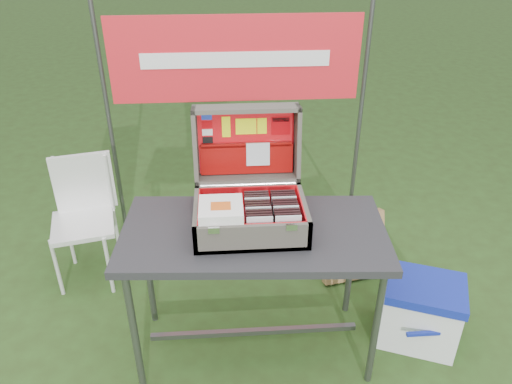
{
  "coord_description": "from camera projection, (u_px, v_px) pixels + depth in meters",
  "views": [
    {
      "loc": [
        -0.09,
        -2.07,
        2.16
      ],
      "look_at": [
        0.06,
        0.1,
        0.9
      ],
      "focal_mm": 35.0,
      "sensor_mm": 36.0,
      "label": 1
    }
  ],
  "objects": [
    {
      "name": "cd_right_5",
      "position": [
        285.0,
        216.0,
        2.33
      ],
      "size": [
        0.12,
        0.01,
        0.13
      ],
      "primitive_type": "cube",
      "color": "black",
      "rests_on": "suitcase_liner_floor"
    },
    {
      "name": "lid_card_neon_small",
      "position": [
        262.0,
        126.0,
        2.5
      ],
      "size": [
        0.05,
        0.01,
        0.08
      ],
      "primitive_type": "cube",
      "rotation": [
        -1.71,
        0.0,
        0.0
      ],
      "color": "#DEEC0D",
      "rests_on": "suitcase_lid_liner"
    },
    {
      "name": "cd_right_3",
      "position": [
        286.0,
        221.0,
        2.3
      ],
      "size": [
        0.12,
        0.01,
        0.13
      ],
      "primitive_type": "cube",
      "color": "black",
      "rests_on": "suitcase_liner_floor"
    },
    {
      "name": "cd_left_11",
      "position": [
        256.0,
        203.0,
        2.43
      ],
      "size": [
        0.12,
        0.01,
        0.13
      ],
      "primitive_type": "cube",
      "color": "black",
      "rests_on": "suitcase_liner_floor"
    },
    {
      "name": "lid_sticker_cc_b",
      "position": [
        207.0,
        125.0,
        2.48
      ],
      "size": [
        0.05,
        0.01,
        0.03
      ],
      "primitive_type": "cube",
      "rotation": [
        -1.71,
        0.0,
        0.0
      ],
      "color": "#AA0006",
      "rests_on": "suitcase_lid_liner"
    },
    {
      "name": "suitcase",
      "position": [
        249.0,
        177.0,
        2.33
      ],
      "size": [
        0.53,
        0.54,
        0.51
      ],
      "primitive_type": null,
      "color": "#554F42",
      "rests_on": "table"
    },
    {
      "name": "banner",
      "position": [
        236.0,
        59.0,
        3.16
      ],
      "size": [
        1.6,
        0.02,
        0.55
      ],
      "primitive_type": "cube",
      "color": "red",
      "rests_on": "banner_post_left"
    },
    {
      "name": "cd_left_7",
      "position": [
        257.0,
        212.0,
        2.36
      ],
      "size": [
        0.12,
        0.01,
        0.13
      ],
      "primitive_type": "cube",
      "color": "black",
      "rests_on": "suitcase_liner_floor"
    },
    {
      "name": "chair_backrest",
      "position": [
        84.0,
        182.0,
        3.16
      ],
      "size": [
        0.37,
        0.11,
        0.39
      ],
      "primitive_type": "cube",
      "rotation": [
        0.0,
        0.0,
        0.22
      ],
      "color": "silver",
      "rests_on": "chair_seat"
    },
    {
      "name": "table_top",
      "position": [
        254.0,
        233.0,
        2.41
      ],
      "size": [
        1.31,
        0.72,
        0.04
      ],
      "primitive_type": "cube",
      "rotation": [
        0.0,
        0.0,
        -0.06
      ],
      "color": "#2C2C2E",
      "rests_on": "ground"
    },
    {
      "name": "suitcase_lid_back",
      "position": [
        246.0,
        140.0,
        2.54
      ],
      "size": [
        0.53,
        0.07,
        0.38
      ],
      "primitive_type": "cube",
      "rotation": [
        -1.71,
        0.0,
        0.0
      ],
      "color": "#554F42",
      "rests_on": "suitcase_base_wall_back"
    },
    {
      "name": "chair",
      "position": [
        83.0,
        226.0,
        3.12
      ],
      "size": [
        0.45,
        0.48,
        0.82
      ],
      "primitive_type": null,
      "rotation": [
        0.0,
        0.0,
        0.22
      ],
      "color": "silver",
      "rests_on": "ground"
    },
    {
      "name": "suitcase_base_bottom",
      "position": [
        250.0,
        227.0,
        2.4
      ],
      "size": [
        0.53,
        0.38,
        0.02
      ],
      "primitive_type": "cube",
      "color": "#554F42",
      "rests_on": "table_top"
    },
    {
      "name": "lid_sticker_cc_d",
      "position": [
        208.0,
        140.0,
        2.51
      ],
      "size": [
        0.05,
        0.01,
        0.03
      ],
      "primitive_type": "cube",
      "rotation": [
        -1.71,
        0.0,
        0.0
      ],
      "color": "black",
      "rests_on": "suitcase_lid_liner"
    },
    {
      "name": "chair_upright_right",
      "position": [
        109.0,
        183.0,
        3.18
      ],
      "size": [
        0.02,
        0.02,
        0.39
      ],
      "primitive_type": "cylinder",
      "color": "silver",
      "rests_on": "chair_seat"
    },
    {
      "name": "chair_leg_fl",
      "position": [
        57.0,
        268.0,
        3.08
      ],
      "size": [
        0.02,
        0.02,
        0.42
      ],
      "primitive_type": "cylinder",
      "color": "silver",
      "rests_on": "ground"
    },
    {
      "name": "suitcase_hinge",
      "position": [
        248.0,
        184.0,
        2.49
      ],
      "size": [
        0.48,
        0.02,
        0.02
      ],
      "primitive_type": "cylinder",
      "rotation": [
        0.0,
        1.57,
        0.0
      ],
      "color": "silver",
      "rests_on": "suitcase_base_wall_back"
    },
    {
      "name": "lid_sticker_cc_c",
      "position": [
        207.0,
        132.0,
        2.49
      ],
      "size": [
        0.05,
        0.01,
        0.03
      ],
      "primitive_type": "cube",
      "rotation": [
        -1.71,
        0.0,
        0.0
      ],
      "color": "white",
      "rests_on": "suitcase_lid_liner"
    },
    {
      "name": "suitcase_lid_liner",
      "position": [
        246.0,
        141.0,
        2.53
      ],
      "size": [
        0.48,
        0.05,
        0.33
      ],
      "primitive_type": "cube",
      "rotation": [
        -1.71,
        0.0,
        0.0
      ],
      "color": "red",
      "rests_on": "suitcase_lid_back"
    },
    {
      "name": "suitcase_pocket_edge",
      "position": [
        247.0,
        145.0,
        2.51
      ],
      "size": [
        0.46,
        0.02,
        0.02
      ],
      "primitive_type": "cube",
      "rotation": [
        -1.71,
        0.0,
        0.0
      ],
      "color": "#830705",
      "rests_on": "suitcase_lid_pocket"
    },
    {
      "name": "banner_text",
      "position": [
        236.0,
        60.0,
        3.15
      ],
      "size": [
        1.2,
        0.0,
        0.1
      ],
      "primitive_type": "cube",
      "color": "white",
      "rests_on": "banner"
    },
    {
      "name": "suitcase_liner_wall_front",
      "position": [
        253.0,
        235.0,
        2.22
      ],
      "size": [
        0.49,
        0.01,
        0.12
      ],
      "primitive_type": "cube",
      "color": "red",
      "rests_on": "suitcase_base_bottom"
    },
    {
      "name": "songbook_4",
      "position": [
        221.0,
        209.0,
        2.25
      ],
      "size": [
        0.2,
        0.2,
        0.0
      ],
      "primitive_type": "cube",
      "color": "white",
      "rests_on": "suitcase_base_wall_front"
    },
    {
      "name": "suitcase_liner_wall_right",
      "position": [
        301.0,
        213.0,
        2.38
      ],
      "size": [
        0.01,
        0.34,
        0.12
      ],
      "primitive_type": "cube",
      "color": "red",
      "rests_on": "suitcase_base_bottom"
    },
    {
      "name": "lid_sticker_band_bar",
      "position": [
        281.0,
        120.0,
        2.5
      ],
      "size": [
        0.09,
        0.01,
        0.02
      ],
      "primitive_type": "cube",
      "rotation": [
        -1.71,
        0.0,
        0.0
      ],
      "color": "black",
      "rests_on": "suitcase_lid_liner"
    },
    {
      "name": "cd_left_1",
      "position": [
        259.0,
        227.0,
        2.25
      ],
      "size": [
        0.12,
        0.01,
        0.13
      ],
      "primitive_type": "cube",
      "color": "black",
      "rests_on": "suitcase_liner_floor"
    },
    {
      "name": "suitcase_base_wall_front",
      "position": [
        253.0,
        239.0,
        2.21
      ],
      "size": [
        0.53,
        0.02,
        0.14
      ],
      "primitive_type": "cube",
      "color": "#554F42",
      "rests_on": "table_top"
    },
    {
      "name": "cd_right_2",
      "position": [
        287.0,
        223.0,
        2.28
      ],
      "size": [
        0.12,
        0.01,
        0.13
      ],
      "primitive_type": "cube",
      "color": "black",
      "rests_on": "suitcase_liner_floor"
    },
    {
      "name": "suitcase_pocket_cd",
      "position": [
        258.0,
        154.0,
        2.52
      ],
      "size": [
        0.12,
        0.03,
        0.12
      ],
      "primitive_type": "cube",
      "rotation": [
        -1.71,
        0.0,
        0.0
      ],
      "color": "silver",
      "rests_on": "suitcase_lid_pocket"
    },
    {
      "name": "table_leg_fr",
      "position": [
        376.0,
        327.0,
        2.42
      ],
      "size": [
        0.04,
        0.04,
        0.76
      ],
      "primitive_type": "cylinder",
      "color": "#59595B",
      "rests_on": "ground"
    },
    {
      "name": "lid_card_neon_tall",
      "position": [
        226.0,
        127.0,
        2.49
      ],
      "size": [
        0.04,
        0.02,
        0.1
      ],
      "primitive_type": "cube",
      "rotation": [
        -1.71,
        0.0,
        0.0
      ],
      "color": "#DEEC0D",
      "rests_on": "suitcase_lid_liner"
    },
    {
      "name": "cd_left_2",
      "position": [
        259.0,
        225.0,
        2.27
      ],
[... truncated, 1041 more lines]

